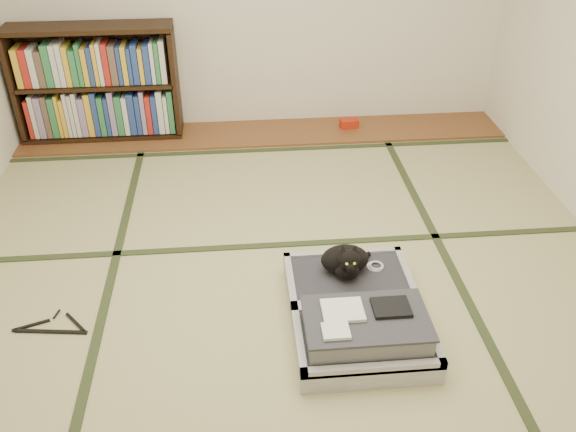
{
  "coord_description": "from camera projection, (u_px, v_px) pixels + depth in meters",
  "views": [
    {
      "loc": [
        -0.23,
        -2.67,
        2.25
      ],
      "look_at": [
        0.05,
        0.35,
        0.25
      ],
      "focal_mm": 38.0,
      "sensor_mm": 36.0,
      "label": 1
    }
  ],
  "objects": [
    {
      "name": "room_shell",
      "position": [
        284.0,
        30.0,
        2.67
      ],
      "size": [
        4.5,
        4.5,
        4.5
      ],
      "color": "white",
      "rests_on": "ground"
    },
    {
      "name": "hanger",
      "position": [
        52.0,
        327.0,
        3.19
      ],
      "size": [
        0.4,
        0.2,
        0.01
      ],
      "color": "black",
      "rests_on": "floor"
    },
    {
      "name": "wood_strip",
      "position": [
        264.0,
        133.0,
        5.14
      ],
      "size": [
        4.0,
        0.5,
        0.02
      ],
      "primitive_type": "cube",
      "color": "brown",
      "rests_on": "ground"
    },
    {
      "name": "tatami_borders",
      "position": [
        278.0,
        236.0,
        3.89
      ],
      "size": [
        4.0,
        4.5,
        0.01
      ],
      "color": "#2D381E",
      "rests_on": "ground"
    },
    {
      "name": "cat",
      "position": [
        346.0,
        261.0,
        3.32
      ],
      "size": [
        0.3,
        0.31,
        0.25
      ],
      "color": "black",
      "rests_on": "suitcase"
    },
    {
      "name": "cable_coil",
      "position": [
        376.0,
        266.0,
        3.41
      ],
      "size": [
        0.09,
        0.09,
        0.02
      ],
      "color": "white",
      "rests_on": "suitcase"
    },
    {
      "name": "suitcase",
      "position": [
        358.0,
        315.0,
        3.14
      ],
      "size": [
        0.68,
        0.91,
        0.27
      ],
      "color": "silver",
      "rests_on": "floor"
    },
    {
      "name": "red_item",
      "position": [
        349.0,
        123.0,
        5.19
      ],
      "size": [
        0.16,
        0.11,
        0.07
      ],
      "primitive_type": "cube",
      "rotation": [
        0.0,
        0.0,
        0.13
      ],
      "color": "#B1220E",
      "rests_on": "wood_strip"
    },
    {
      "name": "bookcase",
      "position": [
        97.0,
        85.0,
        4.85
      ],
      "size": [
        1.27,
        0.29,
        0.92
      ],
      "color": "black",
      "rests_on": "wood_strip"
    },
    {
      "name": "floor",
      "position": [
        285.0,
        286.0,
        3.48
      ],
      "size": [
        4.5,
        4.5,
        0.0
      ],
      "primitive_type": "plane",
      "color": "tan",
      "rests_on": "ground"
    }
  ]
}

